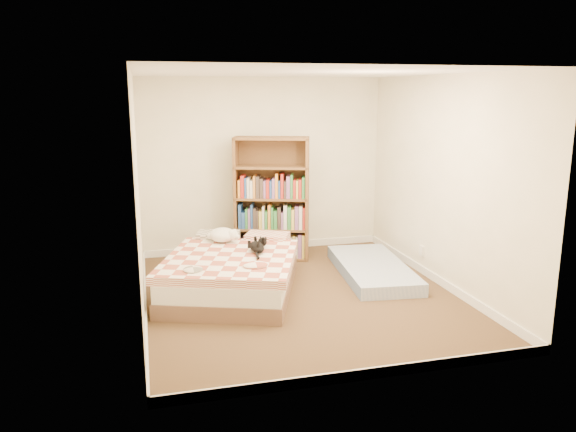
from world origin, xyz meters
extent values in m
cube|color=#432D1C|center=(0.00, 0.00, 0.00)|extent=(3.50, 4.00, 0.01)
cube|color=white|center=(0.00, 0.00, 2.50)|extent=(3.50, 4.00, 0.01)
cube|color=beige|center=(0.00, 2.00, 1.25)|extent=(3.50, 0.01, 2.50)
cube|color=beige|center=(0.00, -2.00, 1.25)|extent=(3.50, 0.01, 2.50)
cube|color=beige|center=(-1.75, 0.00, 1.25)|extent=(0.01, 4.00, 2.50)
cube|color=beige|center=(1.75, 0.00, 1.25)|extent=(0.01, 4.00, 2.50)
cube|color=white|center=(0.00, 1.99, 0.05)|extent=(3.50, 0.02, 0.10)
cube|color=white|center=(0.00, -1.99, 0.05)|extent=(3.50, 0.02, 0.10)
cube|color=white|center=(-1.74, 0.00, 0.05)|extent=(0.02, 4.00, 0.10)
cube|color=white|center=(1.74, 0.00, 0.05)|extent=(0.02, 4.00, 0.10)
cube|color=white|center=(1.74, 0.40, 0.30)|extent=(0.03, 0.09, 0.13)
cube|color=brown|center=(-0.73, 0.35, 0.09)|extent=(1.94, 2.29, 0.18)
cube|color=silver|center=(-0.73, 0.35, 0.27)|extent=(1.90, 2.24, 0.19)
cube|color=#AF5441|center=(-0.73, 0.35, 0.42)|extent=(1.88, 1.98, 0.10)
cube|color=slate|center=(-1.05, 1.08, 0.45)|extent=(0.62, 0.50, 0.15)
cube|color=#AF5441|center=(-0.41, 1.08, 0.45)|extent=(0.62, 0.50, 0.15)
cube|color=brown|center=(-0.47, 1.54, 0.85)|extent=(0.15, 0.34, 1.70)
cube|color=brown|center=(0.51, 1.54, 0.85)|extent=(0.15, 0.34, 1.70)
cube|color=brown|center=(0.02, 1.70, 0.85)|extent=(0.98, 0.34, 1.70)
cube|color=brown|center=(0.02, 1.54, 0.02)|extent=(1.08, 0.65, 0.03)
cube|color=brown|center=(0.02, 1.54, 0.86)|extent=(1.08, 0.65, 0.03)
cube|color=brown|center=(0.02, 1.54, 1.68)|extent=(1.08, 0.65, 0.03)
cube|color=#6C86B5|center=(1.09, 0.48, 0.08)|extent=(0.99, 1.84, 0.16)
ellipsoid|color=black|center=(-0.44, 0.33, 0.53)|extent=(0.32, 0.39, 0.12)
sphere|color=black|center=(-0.44, 0.52, 0.54)|extent=(0.15, 0.15, 0.11)
cone|color=black|center=(-0.48, 0.55, 0.58)|extent=(0.05, 0.05, 0.04)
cone|color=black|center=(-0.41, 0.55, 0.58)|extent=(0.05, 0.05, 0.04)
cylinder|color=black|center=(-0.35, 0.09, 0.49)|extent=(0.13, 0.19, 0.04)
ellipsoid|color=white|center=(-0.77, 0.88, 0.55)|extent=(0.35, 0.38, 0.17)
sphere|color=white|center=(-0.67, 0.77, 0.57)|extent=(0.15, 0.15, 0.14)
sphere|color=white|center=(-0.62, 0.73, 0.56)|extent=(0.07, 0.07, 0.06)
sphere|color=white|center=(-0.91, 0.95, 0.53)|extent=(0.08, 0.08, 0.08)
camera|label=1|loc=(-1.69, -5.89, 2.32)|focal=35.00mm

